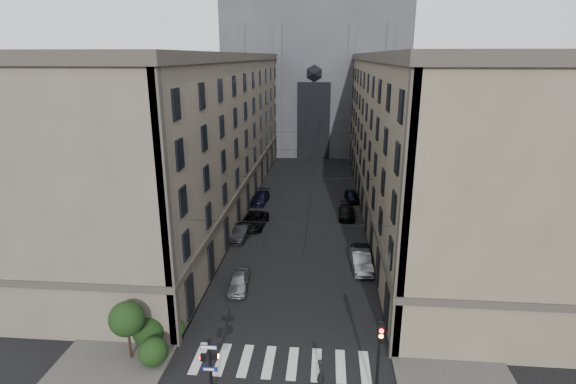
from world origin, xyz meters
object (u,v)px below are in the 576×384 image
(traffic_light_right, at_px, (379,354))
(car_right_far, at_px, (352,196))
(car_right_near, at_px, (361,261))
(pedestrian, at_px, (321,374))
(car_right_midnear, at_px, (363,256))
(car_right_midfar, at_px, (347,212))
(car_left_midnear, at_px, (241,232))
(car_left_far, at_px, (260,198))
(car_left_midfar, at_px, (254,221))
(pedestrian_signal_left, at_px, (210,365))
(gothic_tower, at_px, (316,59))
(car_left_near, at_px, (239,282))

(traffic_light_right, xyz_separation_m, car_right_far, (0.46, 36.65, -2.59))
(car_right_near, xyz_separation_m, pedestrian, (-3.33, -15.50, 0.16))
(car_right_midnear, distance_m, pedestrian, 17.36)
(car_right_midfar, bearing_deg, car_right_near, -85.35)
(car_left_midnear, xyz_separation_m, car_left_far, (0.19, 12.22, -0.01))
(car_left_midnear, height_order, car_left_midfar, car_left_midfar)
(pedestrian_signal_left, height_order, car_right_midfar, pedestrian_signal_left)
(gothic_tower, relative_size, pedestrian_signal_left, 14.50)
(car_left_midfar, bearing_deg, car_left_far, 99.32)
(traffic_light_right, distance_m, car_right_far, 36.75)
(pedestrian_signal_left, bearing_deg, car_left_far, 94.05)
(car_right_far, height_order, pedestrian, pedestrian)
(car_right_midnear, xyz_separation_m, car_right_far, (-0.14, 18.60, 0.02))
(pedestrian_signal_left, distance_m, car_left_near, 12.61)
(car_left_near, relative_size, pedestrian, 2.10)
(traffic_light_right, bearing_deg, car_left_near, 129.72)
(pedestrian, bearing_deg, car_left_near, 38.83)
(car_left_far, distance_m, car_right_midnear, 20.74)
(car_right_midfar, relative_size, pedestrian, 2.48)
(pedestrian_signal_left, height_order, car_left_midfar, pedestrian_signal_left)
(car_left_midfar, distance_m, car_right_near, 14.78)
(car_right_far, distance_m, pedestrian, 35.74)
(car_left_far, relative_size, car_right_midfar, 1.03)
(car_left_near, bearing_deg, pedestrian_signal_left, -90.33)
(car_right_far, bearing_deg, gothic_tower, 91.89)
(pedestrian_signal_left, bearing_deg, car_left_midfar, 94.08)
(gothic_tower, height_order, car_right_midfar, gothic_tower)
(car_right_far, xyz_separation_m, pedestrian, (-3.50, -35.57, 0.25))
(gothic_tower, height_order, pedestrian_signal_left, gothic_tower)
(car_left_far, bearing_deg, gothic_tower, 85.84)
(car_right_far, relative_size, pedestrian, 2.16)
(car_left_far, bearing_deg, car_left_midnear, -86.12)
(car_left_midnear, bearing_deg, gothic_tower, 87.93)
(car_left_far, bearing_deg, car_right_midnear, -49.17)
(pedestrian_signal_left, distance_m, car_right_midnear, 20.93)
(traffic_light_right, height_order, car_right_midnear, traffic_light_right)
(car_right_far, bearing_deg, car_right_midnear, -97.12)
(car_right_midnear, distance_m, car_right_midfar, 12.10)
(gothic_tower, height_order, car_left_near, gothic_tower)
(traffic_light_right, distance_m, car_left_far, 36.80)
(car_left_near, height_order, car_left_midfar, car_left_midfar)
(car_right_midfar, bearing_deg, car_left_midnear, -145.13)
(car_left_near, height_order, car_left_midnear, car_left_midnear)
(pedestrian_signal_left, height_order, car_left_far, pedestrian_signal_left)
(car_left_midfar, relative_size, pedestrian, 2.89)
(car_left_near, bearing_deg, traffic_light_right, -54.71)
(car_left_midnear, relative_size, car_right_midnear, 0.88)
(gothic_tower, bearing_deg, car_left_midnear, -97.01)
(car_left_near, distance_m, car_right_near, 11.25)
(pedestrian_signal_left, xyz_separation_m, car_left_midfar, (-1.89, 26.53, -1.56))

